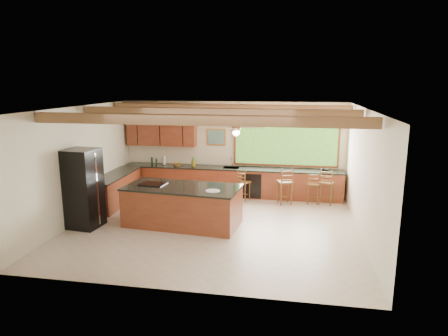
# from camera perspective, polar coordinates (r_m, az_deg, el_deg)

# --- Properties ---
(ground) EXTENTS (7.20, 7.20, 0.00)m
(ground) POSITION_cam_1_polar(r_m,az_deg,el_deg) (10.29, -1.53, -8.34)
(ground) COLOR beige
(ground) RESTS_ON ground
(room_shell) EXTENTS (7.27, 6.54, 3.02)m
(room_shell) POSITION_cam_1_polar(r_m,az_deg,el_deg) (10.41, -1.80, 4.48)
(room_shell) COLOR beige
(room_shell) RESTS_ON ground
(counter_run) EXTENTS (7.12, 3.10, 1.25)m
(counter_run) POSITION_cam_1_polar(r_m,az_deg,el_deg) (12.67, -2.90, -2.19)
(counter_run) COLOR brown
(counter_run) RESTS_ON ground
(island) EXTENTS (3.02, 1.64, 1.03)m
(island) POSITION_cam_1_polar(r_m,az_deg,el_deg) (10.34, -5.94, -5.34)
(island) COLOR brown
(island) RESTS_ON ground
(refrigerator) EXTENTS (0.85, 0.83, 2.00)m
(refrigerator) POSITION_cam_1_polar(r_m,az_deg,el_deg) (10.61, -19.50, -2.78)
(refrigerator) COLOR black
(refrigerator) RESTS_ON ground
(bar_stool_a) EXTENTS (0.45, 0.46, 0.96)m
(bar_stool_a) POSITION_cam_1_polar(r_m,az_deg,el_deg) (12.31, 2.81, -2.12)
(bar_stool_a) COLOR brown
(bar_stool_a) RESTS_ON ground
(bar_stool_b) EXTENTS (0.53, 0.53, 1.15)m
(bar_stool_b) POSITION_cam_1_polar(r_m,az_deg,el_deg) (11.99, 8.67, -2.09)
(bar_stool_b) COLOR brown
(bar_stool_b) RESTS_ON ground
(bar_stool_c) EXTENTS (0.49, 0.49, 1.12)m
(bar_stool_c) POSITION_cam_1_polar(r_m,az_deg,el_deg) (12.24, 14.52, -2.13)
(bar_stool_c) COLOR brown
(bar_stool_c) RESTS_ON ground
(bar_stool_d) EXTENTS (0.39, 0.39, 1.01)m
(bar_stool_d) POSITION_cam_1_polar(r_m,az_deg,el_deg) (12.23, 12.66, -2.36)
(bar_stool_d) COLOR brown
(bar_stool_d) RESTS_ON ground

